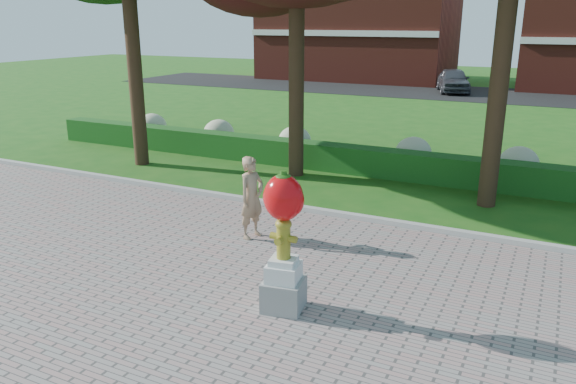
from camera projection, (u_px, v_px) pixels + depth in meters
The scene contains 10 objects.
ground at pixel (256, 261), 10.78m from camera, with size 100.00×100.00×0.00m, color #1B5515.
walkway at pixel (107, 372), 7.35m from camera, with size 40.00×14.00×0.04m, color gray.
curb at pixel (318, 211), 13.34m from camera, with size 40.00×0.18×0.15m, color #ADADA5.
lawn_hedge at pixel (371, 161), 16.67m from camera, with size 24.00×0.70×0.80m, color #144816.
hydrangea_row at pixel (399, 152), 17.24m from camera, with size 20.10×1.10×0.99m.
street at pixel (477, 94), 34.79m from camera, with size 50.00×8.00×0.02m, color black.
building_left at pixel (358, 32), 43.13m from camera, with size 14.00×8.00×7.00m, color maroon.
hydrant_sculpture at pixel (284, 238), 8.59m from camera, with size 0.71×0.71×2.27m.
woman at pixel (252, 198), 11.62m from camera, with size 0.63×0.42×1.74m, color tan.
parked_car at pixel (453, 80), 35.42m from camera, with size 1.76×4.38×1.49m, color #3F4047.
Camera 1 is at (4.92, -8.63, 4.45)m, focal length 35.00 mm.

